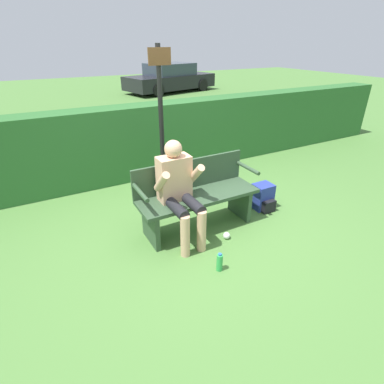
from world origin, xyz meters
TOP-DOWN VIEW (x-y plane):
  - ground_plane at (0.00, 0.00)m, footprint 40.00×40.00m
  - hedge_back at (0.00, 2.06)m, footprint 12.00×0.50m
  - park_bench at (0.00, 0.06)m, footprint 1.58×0.51m
  - person_seated at (-0.31, -0.07)m, footprint 0.53×0.65m
  - backpack at (1.10, -0.00)m, footprint 0.28×0.31m
  - water_bottle at (-0.21, -0.84)m, footprint 0.07×0.07m
  - signpost at (0.00, 1.12)m, footprint 0.32×0.09m
  - parked_car at (4.72, 11.09)m, footprint 4.65×2.75m
  - litter_crumple at (0.19, -0.40)m, footprint 0.09×0.09m

SIDE VIEW (x-z plane):
  - ground_plane at x=0.00m, z-range 0.00..0.00m
  - litter_crumple at x=0.19m, z-range 0.00..0.09m
  - water_bottle at x=-0.21m, z-range -0.01..0.21m
  - backpack at x=1.10m, z-range -0.01..0.37m
  - park_bench at x=0.00m, z-range 0.02..0.91m
  - parked_car at x=4.72m, z-range -0.04..1.26m
  - hedge_back at x=0.00m, z-range 0.00..1.28m
  - person_seated at x=-0.31m, z-range 0.07..1.32m
  - signpost at x=0.00m, z-range 0.13..2.36m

